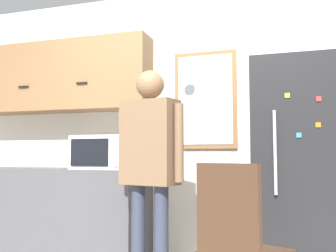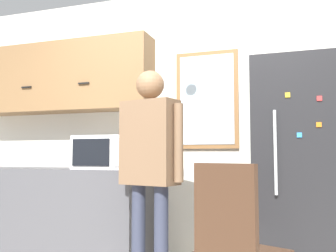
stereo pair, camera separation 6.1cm
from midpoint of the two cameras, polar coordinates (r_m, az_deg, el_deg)
The scene contains 8 objects.
back_wall at distance 3.75m, azimuth 2.04°, elevation 0.54°, with size 6.00×0.06×2.70m.
counter at distance 4.01m, azimuth -16.78°, elevation -12.56°, with size 1.96×0.62×0.89m.
upper_cabinets at distance 4.17m, azimuth -15.15°, elevation 7.09°, with size 1.96×0.34×0.73m.
microwave at distance 3.60m, azimuth -9.08°, elevation -4.00°, with size 0.54×0.38×0.32m.
person at distance 2.93m, azimuth -2.18°, elevation -4.23°, with size 0.58×0.32×1.69m.
refrigerator at distance 3.24m, azimuth 20.87°, elevation -6.33°, with size 0.82×0.65×1.80m.
chair at distance 2.26m, azimuth 11.05°, elevation -16.90°, with size 0.56×0.56×0.98m.
window at distance 3.66m, azimuth 6.43°, elevation 3.99°, with size 0.61×0.05×0.95m.
Camera 2 is at (1.08, -1.83, 1.03)m, focal length 40.00 mm.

